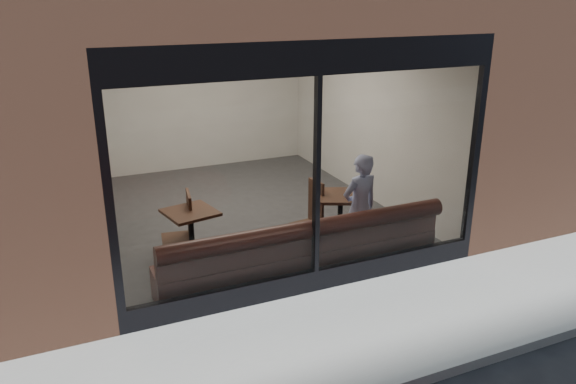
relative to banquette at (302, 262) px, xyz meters
name	(u,v)px	position (x,y,z in m)	size (l,w,h in m)	color
ground	(405,384)	(0.00, -2.45, -0.23)	(120.00, 120.00, 0.00)	black
sidewalk_near	(355,331)	(0.00, -1.45, -0.22)	(40.00, 2.00, 0.01)	gray
kerb_near	(409,382)	(0.00, -2.50, -0.17)	(40.00, 0.10, 0.12)	gray
host_building_pier_right	(346,85)	(3.75, 5.55, 1.38)	(2.50, 12.00, 3.20)	brown
host_building_backfill	(163,78)	(0.00, 8.55, 1.38)	(5.00, 6.00, 3.20)	brown
cafe_floor	(241,213)	(0.00, 2.55, -0.21)	(6.00, 6.00, 0.00)	#2D2D30
cafe_ceiling	(235,26)	(0.00, 2.55, 2.97)	(6.00, 6.00, 0.00)	white
cafe_wall_back	(192,96)	(0.00, 5.54, 1.37)	(5.00, 5.00, 0.00)	beige
cafe_wall_left	(81,140)	(-2.49, 2.55, 1.37)	(6.00, 6.00, 0.00)	beige
cafe_wall_right	(366,113)	(2.49, 2.55, 1.37)	(6.00, 6.00, 0.00)	beige
storefront_kick	(315,280)	(0.00, -0.40, -0.08)	(5.00, 0.10, 0.30)	black
storefront_header	(319,57)	(0.00, -0.40, 2.77)	(5.00, 0.10, 0.40)	black
storefront_mullion	(317,178)	(0.00, -0.40, 1.32)	(0.06, 0.10, 2.50)	black
storefront_glass	(318,179)	(0.00, -0.43, 1.33)	(4.80, 4.80, 0.00)	white
banquette	(302,262)	(0.00, 0.00, 0.00)	(4.00, 0.55, 0.45)	#3A1C15
person	(360,208)	(0.98, 0.17, 0.57)	(0.58, 0.38, 1.60)	#A2ADDF
cafe_table_left	(190,212)	(-1.23, 1.13, 0.52)	(0.67, 0.67, 0.04)	#301D12
cafe_table_right	(341,196)	(1.06, 0.87, 0.52)	(0.70, 0.70, 0.05)	#301D12
cafe_chair_left	(178,239)	(-1.37, 1.40, 0.01)	(0.47, 0.47, 0.05)	#301D12
cafe_chair_right	(306,225)	(0.58, 1.10, 0.01)	(0.38, 0.38, 0.04)	#301D12
wall_poster	(84,136)	(-2.45, 2.41, 1.47)	(0.02, 0.53, 0.70)	white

